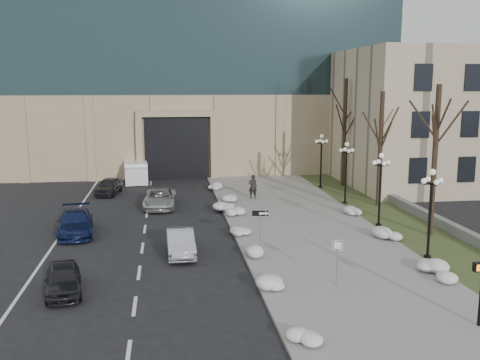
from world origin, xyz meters
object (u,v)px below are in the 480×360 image
(keep_sign, at_px, (337,253))
(lamppost_b, at_px, (381,179))
(car_e, at_px, (109,186))
(car_a, at_px, (63,279))
(one_way_sign, at_px, (263,218))
(lamppost_a, at_px, (431,201))
(lamppost_d, at_px, (321,154))
(lamppost_c, at_px, (346,164))
(car_b, at_px, (181,242))
(car_d, at_px, (160,199))
(box_truck, at_px, (136,172))
(car_c, at_px, (75,222))
(pedestrian, at_px, (253,187))

(keep_sign, height_order, lamppost_b, lamppost_b)
(lamppost_b, bearing_deg, car_e, 144.41)
(car_a, xyz_separation_m, one_way_sign, (9.58, 4.02, 1.36))
(lamppost_b, bearing_deg, keep_sign, -121.67)
(lamppost_a, distance_m, lamppost_d, 19.50)
(lamppost_b, xyz_separation_m, lamppost_c, (0.00, 6.50, 0.00))
(lamppost_a, bearing_deg, one_way_sign, 167.09)
(one_way_sign, distance_m, lamppost_a, 8.65)
(car_b, height_order, lamppost_d, lamppost_d)
(car_d, distance_m, lamppost_c, 14.12)
(box_truck, distance_m, lamppost_c, 20.50)
(car_c, xyz_separation_m, keep_sign, (12.96, -10.59, 0.89))
(car_b, xyz_separation_m, pedestrian, (6.06, 13.05, 0.40))
(car_b, bearing_deg, lamppost_d, 51.32)
(car_b, height_order, car_e, car_e)
(car_c, xyz_separation_m, car_d, (5.02, 6.48, -0.05))
(lamppost_c, bearing_deg, one_way_sign, -127.05)
(car_e, height_order, lamppost_c, lamppost_c)
(lamppost_b, distance_m, lamppost_d, 13.00)
(lamppost_a, relative_size, lamppost_d, 1.00)
(car_d, xyz_separation_m, keep_sign, (7.94, -17.07, 0.93))
(one_way_sign, bearing_deg, car_b, -179.86)
(keep_sign, distance_m, lamppost_a, 6.88)
(car_d, xyz_separation_m, box_truck, (-2.32, 11.44, 0.24))
(lamppost_a, bearing_deg, car_a, -173.32)
(lamppost_b, relative_size, lamppost_d, 1.00)
(car_a, relative_size, keep_sign, 1.70)
(car_c, distance_m, one_way_sign, 11.97)
(keep_sign, xyz_separation_m, lamppost_d, (5.95, 22.64, 1.46))
(keep_sign, relative_size, lamppost_a, 0.46)
(one_way_sign, bearing_deg, lamppost_d, 73.23)
(car_c, xyz_separation_m, lamppost_a, (18.91, -7.45, 2.35))
(lamppost_d, bearing_deg, car_b, -126.91)
(lamppost_a, bearing_deg, car_b, 168.57)
(car_d, relative_size, lamppost_a, 1.02)
(car_e, distance_m, lamppost_a, 26.70)
(pedestrian, xyz_separation_m, lamppost_d, (6.66, 3.88, 2.00))
(car_b, relative_size, lamppost_d, 0.85)
(lamppost_c, bearing_deg, car_b, -140.64)
(one_way_sign, xyz_separation_m, lamppost_d, (8.37, 17.58, 1.08))
(car_b, xyz_separation_m, car_d, (-1.17, 11.36, 0.01))
(car_d, bearing_deg, lamppost_a, -41.95)
(car_e, xyz_separation_m, lamppost_b, (18.12, -12.96, 2.39))
(car_a, relative_size, pedestrian, 1.96)
(box_truck, bearing_deg, one_way_sign, -75.82)
(car_e, bearing_deg, keep_sign, -51.91)
(pedestrian, bearing_deg, car_e, -23.44)
(lamppost_b, relative_size, lamppost_c, 1.00)
(car_b, relative_size, lamppost_b, 0.85)
(one_way_sign, relative_size, lamppost_b, 0.51)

